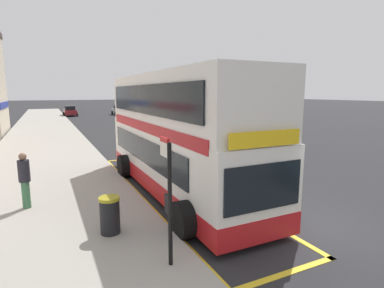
# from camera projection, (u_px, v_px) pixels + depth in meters

# --- Properties ---
(ground_plane) EXTENTS (260.00, 260.00, 0.00)m
(ground_plane) POSITION_uv_depth(u_px,v_px,m) (108.00, 124.00, 36.90)
(ground_plane) COLOR #28282B
(pavement_near) EXTENTS (6.00, 76.00, 0.14)m
(pavement_near) POSITION_uv_depth(u_px,v_px,m) (44.00, 126.00, 33.88)
(pavement_near) COLOR #A39E93
(pavement_near) RESTS_ON ground
(double_decker_bus) EXTENTS (3.17, 10.21, 4.40)m
(double_decker_bus) POSITION_uv_depth(u_px,v_px,m) (177.00, 138.00, 11.37)
(double_decker_bus) COLOR white
(double_decker_bus) RESTS_ON ground
(bus_bay_markings) EXTENTS (2.88, 12.53, 0.01)m
(bus_bay_markings) POSITION_uv_depth(u_px,v_px,m) (173.00, 190.00, 11.82)
(bus_bay_markings) COLOR yellow
(bus_bay_markings) RESTS_ON ground
(bus_stop_sign) EXTENTS (0.09, 0.51, 2.69)m
(bus_stop_sign) POSITION_uv_depth(u_px,v_px,m) (168.00, 192.00, 6.24)
(bus_stop_sign) COLOR black
(bus_stop_sign) RESTS_ON pavement_near
(parked_car_maroon_distant) EXTENTS (2.09, 4.20, 1.62)m
(parked_car_maroon_distant) POSITION_uv_depth(u_px,v_px,m) (70.00, 111.00, 48.84)
(parked_car_maroon_distant) COLOR maroon
(parked_car_maroon_distant) RESTS_ON ground
(parked_car_white_across) EXTENTS (2.09, 4.20, 1.62)m
(parked_car_white_across) POSITION_uv_depth(u_px,v_px,m) (191.00, 132.00, 22.92)
(parked_car_white_across) COLOR silver
(parked_car_white_across) RESTS_ON ground
(parked_car_silver_behind) EXTENTS (2.09, 4.20, 1.62)m
(parked_car_silver_behind) POSITION_uv_depth(u_px,v_px,m) (119.00, 110.00, 51.60)
(parked_car_silver_behind) COLOR #B2B5BA
(parked_car_silver_behind) RESTS_ON ground
(pedestrian_further_back) EXTENTS (0.34, 0.34, 1.77)m
(pedestrian_further_back) POSITION_uv_depth(u_px,v_px,m) (25.00, 178.00, 9.44)
(pedestrian_further_back) COLOR #3F724C
(pedestrian_further_back) RESTS_ON pavement_near
(litter_bin) EXTENTS (0.53, 0.53, 0.97)m
(litter_bin) POSITION_uv_depth(u_px,v_px,m) (110.00, 215.00, 7.80)
(litter_bin) COLOR black
(litter_bin) RESTS_ON pavement_near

